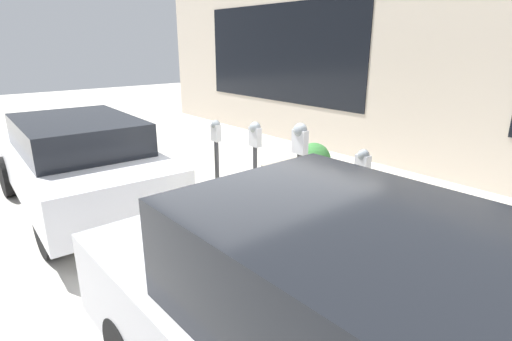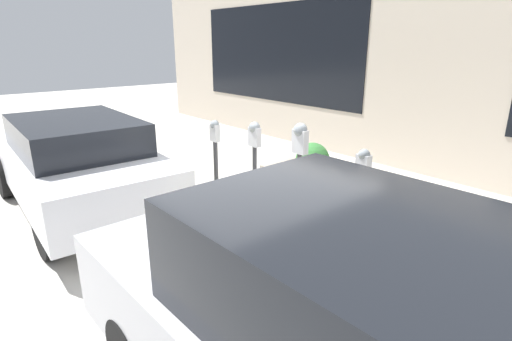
# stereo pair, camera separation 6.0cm
# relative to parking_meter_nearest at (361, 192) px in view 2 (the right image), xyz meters

# --- Properties ---
(ground_plane) EXTENTS (40.00, 40.00, 0.00)m
(ground_plane) POSITION_rel_parking_meter_nearest_xyz_m (1.42, 0.38, -1.01)
(ground_plane) COLOR beige
(curb_strip) EXTENTS (19.00, 0.16, 0.04)m
(curb_strip) POSITION_rel_parking_meter_nearest_xyz_m (1.42, 0.46, -0.99)
(curb_strip) COLOR gold
(curb_strip) RESTS_ON ground_plane
(building_facade) EXTENTS (19.00, 0.17, 4.08)m
(building_facade) POSITION_rel_parking_meter_nearest_xyz_m (1.42, -4.09, 1.04)
(building_facade) COLOR beige
(building_facade) RESTS_ON ground_plane
(parking_meter_nearest) EXTENTS (0.14, 0.12, 1.48)m
(parking_meter_nearest) POSITION_rel_parking_meter_nearest_xyz_m (0.00, 0.00, 0.00)
(parking_meter_nearest) COLOR #38383D
(parking_meter_nearest) RESTS_ON ground_plane
(parking_meter_second) EXTENTS (0.20, 0.17, 1.61)m
(parking_meter_second) POSITION_rel_parking_meter_nearest_xyz_m (0.93, -0.02, 0.21)
(parking_meter_second) COLOR #38383D
(parking_meter_second) RESTS_ON ground_plane
(parking_meter_middle) EXTENTS (0.19, 0.16, 1.48)m
(parking_meter_middle) POSITION_rel_parking_meter_nearest_xyz_m (1.84, -0.09, 0.06)
(parking_meter_middle) COLOR #38383D
(parking_meter_middle) RESTS_ON ground_plane
(parking_meter_fourth) EXTENTS (0.16, 0.14, 1.39)m
(parking_meter_fourth) POSITION_rel_parking_meter_nearest_xyz_m (2.73, -0.03, -0.09)
(parking_meter_fourth) COLOR #38383D
(parking_meter_fourth) RESTS_ON ground_plane
(planter_box) EXTENTS (1.58, 0.99, 0.92)m
(planter_box) POSITION_rel_parking_meter_nearest_xyz_m (2.01, -1.50, -0.70)
(planter_box) COLOR #A39989
(planter_box) RESTS_ON ground_plane
(parked_car_middle) EXTENTS (4.35, 1.91, 1.45)m
(parked_car_middle) POSITION_rel_parking_meter_nearest_xyz_m (3.97, 1.70, -0.23)
(parked_car_middle) COLOR silver
(parked_car_middle) RESTS_ON ground_plane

